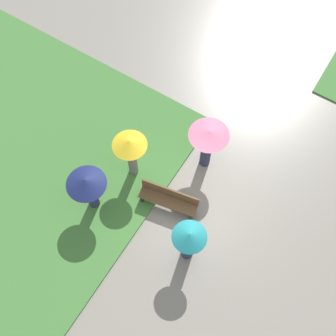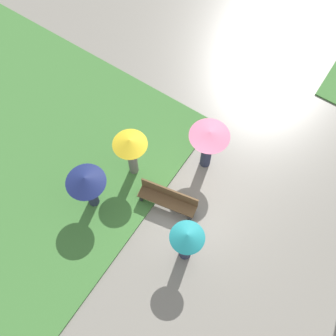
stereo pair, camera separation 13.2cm
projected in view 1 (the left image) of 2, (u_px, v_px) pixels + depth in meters
The scene contains 7 objects.
ground_plane at pixel (193, 214), 12.68m from camera, with size 90.00×90.00×0.00m, color gray.
lawn_patch_near at pixel (5, 157), 13.50m from camera, with size 9.94×9.52×0.06m.
park_bench at pixel (169, 198), 12.40m from camera, with size 1.83×0.75×0.90m.
crowd_person_yellow at pixel (130, 149), 11.97m from camera, with size 1.00×1.00×1.96m.
crowd_person_pink at pixel (208, 140), 12.15m from camera, with size 1.19×1.19×1.92m.
crowd_person_teal at pixel (189, 241), 11.02m from camera, with size 0.93×0.93×1.87m.
crowd_person_navy at pixel (87, 186), 11.57m from camera, with size 1.13×1.13×1.80m.
Camera 1 is at (1.66, -4.04, 12.01)m, focal length 45.00 mm.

